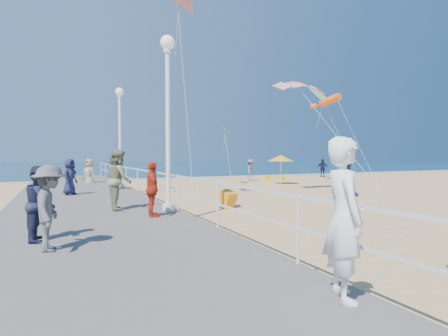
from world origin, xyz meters
name	(u,v)px	position (x,y,z in m)	size (l,w,h in m)	color
ground	(307,211)	(0.00, 0.00, 0.00)	(160.00, 160.00, 0.00)	tan
ocean	(103,166)	(0.00, 65.00, 0.01)	(160.00, 90.00, 0.05)	#0B2E47
surf_line	(161,178)	(0.00, 20.50, 0.03)	(160.00, 1.20, 0.04)	white
boardwalk	(94,223)	(-7.50, 0.00, 0.20)	(5.00, 44.00, 0.40)	slate
railing	(178,183)	(-5.05, 0.00, 1.25)	(0.05, 42.00, 0.55)	white
lamp_post_mid	(168,104)	(-5.35, 0.00, 3.66)	(0.44, 0.44, 5.32)	white
lamp_post_far	(120,126)	(-5.35, 9.00, 3.66)	(0.44, 0.44, 5.32)	white
woman_holding_toddler	(344,218)	(-5.40, -7.31, 1.35)	(0.69, 0.45, 1.90)	white
toddler_held	(345,192)	(-5.25, -7.16, 1.64)	(0.38, 0.30, 0.78)	#2E6AAE
spectator_1	(119,179)	(-6.67, 0.86, 1.34)	(0.91, 0.71, 1.88)	#817F59
spectator_2	(50,208)	(-8.54, -3.51, 1.16)	(0.98, 0.57, 1.52)	#505155
spectator_3	(152,189)	(-6.07, -0.89, 1.16)	(0.89, 0.37, 1.52)	#B42816
spectator_4	(70,177)	(-7.94, 6.01, 1.18)	(0.76, 0.50, 1.56)	#1C1E3E
spectator_5	(114,172)	(-5.85, 7.73, 1.26)	(1.59, 0.51, 1.71)	#5D5D62
spectator_7	(41,203)	(-8.72, -2.56, 1.14)	(0.72, 0.56, 1.48)	#1B213D
beach_walker_a	(251,170)	(6.01, 14.69, 0.90)	(1.16, 0.67, 1.79)	slate
beach_walker_b	(323,168)	(15.01, 16.23, 0.90)	(1.05, 0.44, 1.80)	#181A36
beach_walker_c	(89,174)	(-6.62, 12.85, 0.94)	(0.92, 0.60, 1.88)	#999069
box_kite	(227,201)	(-2.35, 2.06, 0.30)	(0.55, 0.55, 0.60)	#E3590D
beach_umbrella	(281,158)	(6.20, 10.68, 1.91)	(1.90, 1.90, 2.14)	white
beach_chair_left	(266,178)	(7.23, 14.21, 0.20)	(0.55, 0.55, 0.40)	yellow
beach_chair_right	(281,178)	(8.70, 14.16, 0.20)	(0.55, 0.55, 0.40)	gold
kite_parafoil	(300,84)	(3.76, 5.33, 6.03)	(3.09, 0.90, 0.30)	red
kite_windsock	(330,100)	(10.10, 9.91, 6.24)	(0.56, 0.56, 2.75)	#FC5B15
kite_diamond_multi	(321,96)	(10.27, 11.16, 6.78)	(1.56, 1.56, 0.02)	#178BCA
kite_diamond_green	(224,128)	(2.16, 11.79, 4.00)	(1.18, 1.18, 0.02)	green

